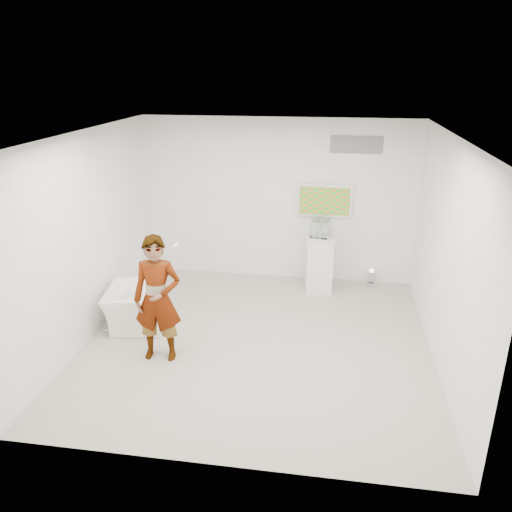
% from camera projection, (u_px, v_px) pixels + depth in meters
% --- Properties ---
extents(room, '(5.01, 5.01, 3.00)m').
position_uv_depth(room, '(258.00, 246.00, 6.87)').
color(room, '#A9A39B').
rests_on(room, ground).
extents(tv, '(1.00, 0.08, 0.60)m').
position_uv_depth(tv, '(324.00, 201.00, 8.99)').
color(tv, silver).
rests_on(tv, room).
extents(logo_decal, '(0.90, 0.02, 0.30)m').
position_uv_depth(logo_decal, '(357.00, 145.00, 8.60)').
color(logo_decal, slate).
rests_on(logo_decal, room).
extents(person, '(0.68, 0.48, 1.78)m').
position_uv_depth(person, '(158.00, 299.00, 6.70)').
color(person, white).
rests_on(person, room).
extents(armchair, '(0.98, 1.08, 0.62)m').
position_uv_depth(armchair, '(135.00, 307.00, 7.77)').
color(armchair, white).
rests_on(armchair, room).
extents(pedestal, '(0.55, 0.55, 1.03)m').
position_uv_depth(pedestal, '(319.00, 264.00, 8.90)').
color(pedestal, white).
rests_on(pedestal, room).
extents(floor_uplight, '(0.23, 0.23, 0.30)m').
position_uv_depth(floor_uplight, '(371.00, 277.00, 9.25)').
color(floor_uplight, silver).
rests_on(floor_uplight, room).
extents(vitrine, '(0.38, 0.38, 0.31)m').
position_uv_depth(vitrine, '(321.00, 228.00, 8.66)').
color(vitrine, white).
rests_on(vitrine, pedestal).
extents(console, '(0.07, 0.16, 0.22)m').
position_uv_depth(console, '(321.00, 230.00, 8.68)').
color(console, white).
rests_on(console, pedestal).
extents(wii_remote, '(0.05, 0.14, 0.04)m').
position_uv_depth(wii_remote, '(175.00, 246.00, 6.57)').
color(wii_remote, white).
rests_on(wii_remote, person).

